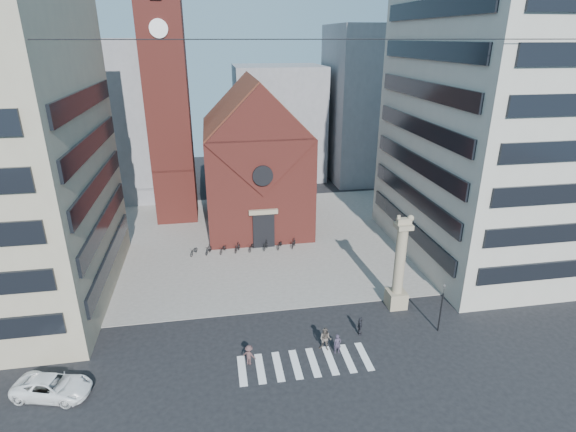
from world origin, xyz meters
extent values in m
plane|color=black|center=(0.00, 0.00, 0.00)|extent=(120.00, 120.00, 0.00)
cube|color=gray|center=(0.00, 19.00, 0.03)|extent=(46.00, 30.00, 0.05)
cube|color=maroon|center=(0.00, 25.00, 6.00)|extent=(12.00, 16.00, 12.00)
cube|color=brown|center=(0.00, 25.40, 12.00)|extent=(12.00, 15.40, 12.00)
cube|color=maroon|center=(0.00, 17.05, 12.00)|extent=(11.76, 0.50, 11.76)
cylinder|color=black|center=(0.00, 16.60, 8.50)|extent=(2.20, 0.30, 2.20)
cube|color=black|center=(0.00, 16.85, 2.00)|extent=(2.40, 0.30, 4.00)
cube|color=gray|center=(0.00, 16.80, 4.30)|extent=(3.20, 0.40, 0.50)
cube|color=maroon|center=(-10.00, 28.00, 15.00)|extent=(5.00, 5.00, 30.00)
cylinder|color=white|center=(-10.00, 25.40, 23.00)|extent=(2.00, 0.20, 2.00)
cube|color=#ADAA9D|center=(24.00, 12.00, 16.00)|extent=(18.00, 22.00, 32.00)
cube|color=gray|center=(-20.00, 40.00, 11.00)|extent=(16.00, 14.00, 22.00)
cube|color=gray|center=(6.00, 45.00, 9.00)|extent=(14.00, 12.00, 18.00)
cube|color=gray|center=(22.00, 42.00, 12.00)|extent=(16.00, 14.00, 24.00)
cube|color=gray|center=(10.00, 3.00, 0.75)|extent=(1.60, 1.60, 1.50)
cylinder|color=gray|center=(10.00, 3.00, 4.50)|extent=(0.90, 0.90, 6.00)
cube|color=gray|center=(10.00, 3.00, 7.70)|extent=(1.30, 1.30, 0.40)
cube|color=gray|center=(10.00, 3.00, 8.10)|extent=(1.20, 0.50, 0.55)
sphere|color=gray|center=(10.55, 3.00, 8.35)|extent=(0.56, 0.56, 0.56)
cube|color=gray|center=(9.50, 3.00, 8.50)|extent=(0.25, 0.15, 0.35)
cylinder|color=black|center=(12.00, -1.00, 1.75)|extent=(0.12, 0.12, 3.50)
imported|color=black|center=(12.00, -1.00, 3.90)|extent=(0.13, 0.16, 0.80)
imported|color=white|center=(-16.49, -3.22, 0.69)|extent=(5.42, 3.51, 1.39)
imported|color=#362E40|center=(3.21, -2.24, 0.79)|extent=(0.58, 0.39, 1.57)
imported|color=#554B44|center=(2.40, -1.74, 0.95)|extent=(1.15, 1.07, 1.90)
imported|color=black|center=(5.59, -0.37, 0.80)|extent=(0.55, 0.99, 1.60)
imported|color=#4C3333|center=(-3.42, -2.36, 0.79)|extent=(1.18, 1.02, 1.58)
imported|color=black|center=(-7.77, 16.23, 0.49)|extent=(1.24, 1.78, 0.89)
imported|color=black|center=(-6.19, 16.23, 0.54)|extent=(1.10, 1.68, 0.98)
imported|color=black|center=(-4.61, 16.23, 0.49)|extent=(1.24, 1.78, 0.89)
imported|color=black|center=(-3.03, 16.23, 0.54)|extent=(1.10, 1.68, 0.98)
imported|color=black|center=(-1.45, 16.23, 0.49)|extent=(1.24, 1.78, 0.89)
imported|color=black|center=(0.13, 16.23, 0.54)|extent=(1.10, 1.68, 0.98)
imported|color=black|center=(1.71, 16.23, 0.49)|extent=(1.24, 1.78, 0.89)
imported|color=black|center=(3.29, 16.23, 0.54)|extent=(1.10, 1.68, 0.98)
camera|label=1|loc=(-5.13, -28.81, 22.12)|focal=28.00mm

